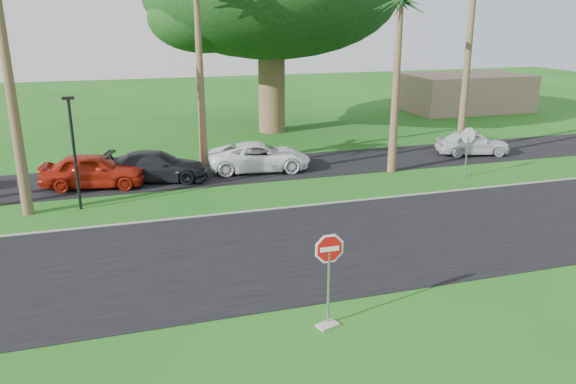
# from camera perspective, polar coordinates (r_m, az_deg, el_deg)

# --- Properties ---
(ground) EXTENTS (120.00, 120.00, 0.00)m
(ground) POSITION_cam_1_polar(r_m,az_deg,el_deg) (17.35, -1.12, -8.62)
(ground) COLOR #165014
(ground) RESTS_ON ground
(road) EXTENTS (120.00, 8.00, 0.02)m
(road) POSITION_cam_1_polar(r_m,az_deg,el_deg) (19.10, -2.80, -6.06)
(road) COLOR black
(road) RESTS_ON ground
(parking_strip) EXTENTS (120.00, 5.00, 0.02)m
(parking_strip) POSITION_cam_1_polar(r_m,az_deg,el_deg) (28.84, -8.04, 1.96)
(parking_strip) COLOR black
(parking_strip) RESTS_ON ground
(curb) EXTENTS (120.00, 0.12, 0.06)m
(curb) POSITION_cam_1_polar(r_m,az_deg,el_deg) (22.77, -5.36, -2.12)
(curb) COLOR gray
(curb) RESTS_ON ground
(stop_sign_near) EXTENTS (1.05, 0.07, 2.62)m
(stop_sign_near) POSITION_cam_1_polar(r_m,az_deg,el_deg) (14.17, 4.19, -6.97)
(stop_sign_near) COLOR gray
(stop_sign_near) RESTS_ON ground
(stop_sign_far) EXTENTS (1.05, 0.07, 2.62)m
(stop_sign_far) POSITION_cam_1_polar(r_m,az_deg,el_deg) (28.77, 17.80, 4.87)
(stop_sign_far) COLOR gray
(stop_sign_far) RESTS_ON ground
(palm_right_near) EXTENTS (5.00, 5.00, 9.50)m
(palm_right_near) POSITION_cam_1_polar(r_m,az_deg,el_deg) (28.31, 11.38, 18.27)
(palm_right_near) COLOR brown
(palm_right_near) RESTS_ON ground
(streetlight_right) EXTENTS (0.45, 0.25, 4.64)m
(streetlight_right) POSITION_cam_1_polar(r_m,az_deg,el_deg) (24.07, -20.95, 4.36)
(streetlight_right) COLOR black
(streetlight_right) RESTS_ON ground
(building_far) EXTENTS (10.00, 6.00, 3.00)m
(building_far) POSITION_cam_1_polar(r_m,az_deg,el_deg) (50.18, 17.54, 9.63)
(building_far) COLOR gray
(building_far) RESTS_ON ground
(car_red) EXTENTS (4.95, 2.67, 1.60)m
(car_red) POSITION_cam_1_polar(r_m,az_deg,el_deg) (27.45, -19.15, 2.06)
(car_red) COLOR #A21C0D
(car_red) RESTS_ON ground
(car_dark) EXTENTS (5.20, 3.12, 1.41)m
(car_dark) POSITION_cam_1_polar(r_m,az_deg,el_deg) (27.77, -13.20, 2.54)
(car_dark) COLOR black
(car_dark) RESTS_ON ground
(car_minivan) EXTENTS (5.44, 3.00, 1.44)m
(car_minivan) POSITION_cam_1_polar(r_m,az_deg,el_deg) (28.87, -2.90, 3.58)
(car_minivan) COLOR white
(car_minivan) RESTS_ON ground
(car_pickup) EXTENTS (4.32, 2.54, 1.38)m
(car_pickup) POSITION_cam_1_polar(r_m,az_deg,el_deg) (33.89, 18.24, 4.75)
(car_pickup) COLOR silver
(car_pickup) RESTS_ON ground
(utility_slab) EXTENTS (0.63, 0.50, 0.06)m
(utility_slab) POSITION_cam_1_polar(r_m,az_deg,el_deg) (14.85, 4.05, -13.34)
(utility_slab) COLOR #999992
(utility_slab) RESTS_ON ground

